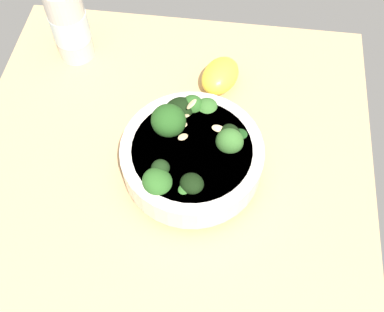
% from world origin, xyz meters
% --- Properties ---
extents(ground_plane, '(0.59, 0.59, 0.05)m').
position_xyz_m(ground_plane, '(0.00, 0.00, -0.02)').
color(ground_plane, tan).
extents(bowl_of_broccoli, '(0.19, 0.19, 0.09)m').
position_xyz_m(bowl_of_broccoli, '(0.04, -0.01, 0.04)').
color(bowl_of_broccoli, silver).
rests_on(bowl_of_broccoli, ground_plane).
extents(lemon_wedge, '(0.08, 0.09, 0.04)m').
position_xyz_m(lemon_wedge, '(0.06, 0.15, 0.02)').
color(lemon_wedge, yellow).
rests_on(lemon_wedge, ground_plane).
extents(bottle_tall, '(0.06, 0.06, 0.14)m').
position_xyz_m(bottle_tall, '(-0.18, 0.19, 0.07)').
color(bottle_tall, beige).
rests_on(bottle_tall, ground_plane).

